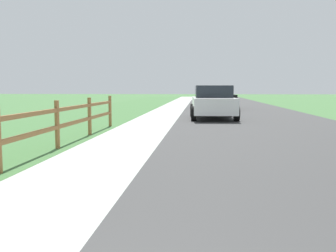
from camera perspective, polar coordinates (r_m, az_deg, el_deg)
ground_plane at (r=26.10m, az=2.62°, el=2.65°), size 120.00×120.00×0.00m
road_asphalt at (r=28.18m, az=9.92°, el=2.81°), size 7.00×66.00×0.01m
curb_concrete at (r=28.36m, az=-3.29°, el=2.91°), size 6.00×66.00×0.01m
grass_verge at (r=28.62m, az=-6.27°, el=2.91°), size 5.00×66.00×0.00m
rail_fence at (r=7.98m, az=-19.86°, el=-0.05°), size 0.11×13.10×1.14m
parked_suv_white at (r=17.66m, az=6.83°, el=3.62°), size 2.20×4.27×1.54m
parked_car_black at (r=25.88m, az=7.74°, el=4.32°), size 2.22×4.99×1.51m
parked_car_silver at (r=35.11m, az=6.82°, el=4.62°), size 2.13×4.99×1.38m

